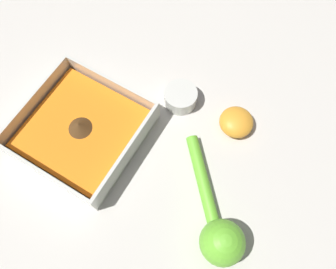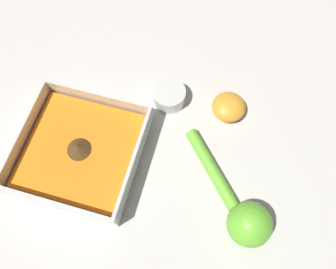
# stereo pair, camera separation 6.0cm
# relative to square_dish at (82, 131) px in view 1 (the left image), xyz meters

# --- Properties ---
(ground_plane) EXTENTS (4.00, 4.00, 0.00)m
(ground_plane) POSITION_rel_square_dish_xyz_m (0.04, -0.04, -0.02)
(ground_plane) COLOR beige
(square_dish) EXTENTS (0.21, 0.21, 0.06)m
(square_dish) POSITION_rel_square_dish_xyz_m (0.00, 0.00, 0.00)
(square_dish) COLOR silver
(square_dish) RESTS_ON ground_plane
(spice_bowl) EXTENTS (0.06, 0.06, 0.03)m
(spice_bowl) POSITION_rel_square_dish_xyz_m (0.16, -0.12, -0.00)
(spice_bowl) COLOR silver
(spice_bowl) RESTS_ON ground_plane
(lemon_squeezer) EXTENTS (0.19, 0.18, 0.07)m
(lemon_squeezer) POSITION_rel_square_dish_xyz_m (-0.03, -0.30, 0.01)
(lemon_squeezer) COLOR #6BC633
(lemon_squeezer) RESTS_ON ground_plane
(lemon_half) EXTENTS (0.06, 0.06, 0.04)m
(lemon_half) POSITION_rel_square_dish_xyz_m (0.16, -0.24, -0.00)
(lemon_half) COLOR orange
(lemon_half) RESTS_ON ground_plane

